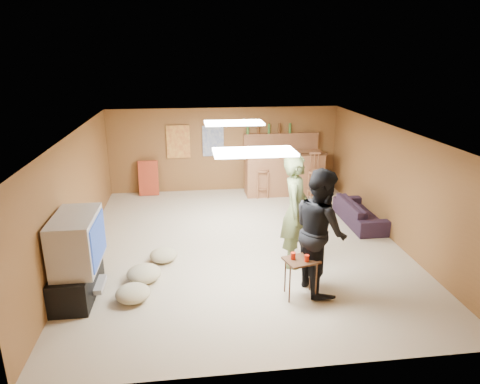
{
  "coord_description": "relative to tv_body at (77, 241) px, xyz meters",
  "views": [
    {
      "loc": [
        -0.97,
        -7.53,
        3.57
      ],
      "look_at": [
        0.0,
        0.2,
        1.0
      ],
      "focal_mm": 32.0,
      "sensor_mm": 36.0,
      "label": 1
    }
  ],
  "objects": [
    {
      "name": "person_black",
      "position": [
        3.64,
        -0.24,
        0.07
      ],
      "size": [
        0.86,
        1.04,
        1.95
      ],
      "primitive_type": "imported",
      "rotation": [
        0.0,
        0.0,
        1.7
      ],
      "color": "black",
      "rests_on": "ground"
    },
    {
      "name": "ground",
      "position": [
        2.65,
        1.5,
        -0.9
      ],
      "size": [
        7.0,
        7.0,
        0.0
      ],
      "primitive_type": "plane",
      "color": "#B9A98D",
      "rests_on": "ground"
    },
    {
      "name": "ceiling_panel_back",
      "position": [
        2.65,
        2.7,
        1.27
      ],
      "size": [
        1.2,
        0.6,
        0.04
      ],
      "primitive_type": "cube",
      "color": "white",
      "rests_on": "ceiling"
    },
    {
      "name": "cushion_far",
      "position": [
        0.78,
        -0.26,
        -0.78
      ],
      "size": [
        0.61,
        0.61,
        0.23
      ],
      "primitive_type": "ellipsoid",
      "rotation": [
        0.0,
        0.0,
        -0.19
      ],
      "color": "tan",
      "rests_on": "ground"
    },
    {
      "name": "ceiling",
      "position": [
        2.65,
        1.5,
        1.3
      ],
      "size": [
        6.0,
        7.0,
        0.02
      ],
      "primitive_type": "cube",
      "color": "silver",
      "rests_on": "ground"
    },
    {
      "name": "wall_front",
      "position": [
        2.65,
        -2.0,
        0.2
      ],
      "size": [
        6.0,
        0.02,
        2.2
      ],
      "primitive_type": "cube",
      "color": "brown",
      "rests_on": "ground"
    },
    {
      "name": "tv_stand",
      "position": [
        -0.07,
        0.0,
        -0.65
      ],
      "size": [
        0.55,
        1.3,
        0.5
      ],
      "primitive_type": "cube",
      "color": "black",
      "rests_on": "ground"
    },
    {
      "name": "tv_screen",
      "position": [
        0.31,
        0.0,
        0.0
      ],
      "size": [
        0.02,
        0.95,
        0.65
      ],
      "primitive_type": "cube",
      "color": "navy",
      "rests_on": "tv_body"
    },
    {
      "name": "tray_table",
      "position": [
        3.3,
        -0.46,
        -0.59
      ],
      "size": [
        0.56,
        0.5,
        0.62
      ],
      "primitive_type": "cube",
      "rotation": [
        0.0,
        0.0,
        0.26
      ],
      "color": "#392012",
      "rests_on": "ground"
    },
    {
      "name": "bar_stool_right",
      "position": [
        4.82,
        3.9,
        -0.25
      ],
      "size": [
        0.48,
        0.48,
        1.29
      ],
      "primitive_type": null,
      "rotation": [
        0.0,
        0.0,
        -0.2
      ],
      "color": "brown",
      "rests_on": "ground"
    },
    {
      "name": "poster_right",
      "position": [
        2.35,
        4.96,
        0.45
      ],
      "size": [
        0.55,
        0.03,
        0.8
      ],
      "primitive_type": "cube",
      "color": "#334C99",
      "rests_on": "wall_back"
    },
    {
      "name": "wall_right",
      "position": [
        5.65,
        1.5,
        0.2
      ],
      "size": [
        0.02,
        7.0,
        2.2
      ],
      "primitive_type": "cube",
      "color": "brown",
      "rests_on": "ground"
    },
    {
      "name": "cup_red_far",
      "position": [
        3.36,
        -0.54,
        -0.23
      ],
      "size": [
        0.08,
        0.08,
        0.1
      ],
      "primitive_type": "cylinder",
      "rotation": [
        0.0,
        0.0,
        -0.17
      ],
      "color": "red",
      "rests_on": "tray_table"
    },
    {
      "name": "bar_shelf",
      "position": [
        4.15,
        4.9,
        0.6
      ],
      "size": [
        2.0,
        0.18,
        0.05
      ],
      "primitive_type": "cube",
      "color": "brown",
      "rests_on": "bar_backing"
    },
    {
      "name": "folding_chair_stack",
      "position": [
        0.65,
        4.8,
        -0.45
      ],
      "size": [
        0.5,
        0.26,
        0.91
      ],
      "primitive_type": "cube",
      "rotation": [
        -0.14,
        0.0,
        0.0
      ],
      "color": "#B63B21",
      "rests_on": "ground"
    },
    {
      "name": "poster_left",
      "position": [
        1.45,
        4.96,
        0.45
      ],
      "size": [
        0.6,
        0.03,
        0.85
      ],
      "primitive_type": "cube",
      "color": "#BF3F26",
      "rests_on": "wall_back"
    },
    {
      "name": "cushion_mid",
      "position": [
        1.18,
        0.98,
        -0.79
      ],
      "size": [
        0.61,
        0.61,
        0.22
      ],
      "primitive_type": "ellipsoid",
      "rotation": [
        0.0,
        0.0,
        0.3
      ],
      "color": "tan",
      "rests_on": "ground"
    },
    {
      "name": "dvd_box",
      "position": [
        0.15,
        0.0,
        -0.75
      ],
      "size": [
        0.35,
        0.5,
        0.08
      ],
      "primitive_type": "cube",
      "color": "#B2B2B7",
      "rests_on": "tv_stand"
    },
    {
      "name": "tv_body",
      "position": [
        0.0,
        0.0,
        0.0
      ],
      "size": [
        0.6,
        1.1,
        0.8
      ],
      "primitive_type": "cube",
      "color": "#B2B2B7",
      "rests_on": "tv_stand"
    },
    {
      "name": "bar_counter",
      "position": [
        4.15,
        4.45,
        -0.35
      ],
      "size": [
        2.0,
        0.6,
        1.1
      ],
      "primitive_type": "cube",
      "color": "brown",
      "rests_on": "ground"
    },
    {
      "name": "cushion_near_tv",
      "position": [
        0.9,
        0.32,
        -0.77
      ],
      "size": [
        0.67,
        0.67,
        0.25
      ],
      "primitive_type": "ellipsoid",
      "rotation": [
        0.0,
        0.0,
        -0.22
      ],
      "color": "tan",
      "rests_on": "ground"
    },
    {
      "name": "bottle_row",
      "position": [
        3.81,
        4.88,
        0.75
      ],
      "size": [
        1.2,
        0.08,
        0.26
      ],
      "primitive_type": null,
      "color": "#3F7233",
      "rests_on": "bar_shelf"
    },
    {
      "name": "sofa",
      "position": [
        5.35,
        2.25,
        -0.65
      ],
      "size": [
        0.67,
        1.69,
        0.49
      ],
      "primitive_type": "imported",
      "rotation": [
        0.0,
        0.0,
        1.57
      ],
      "color": "black",
      "rests_on": "ground"
    },
    {
      "name": "ceiling_panel_front",
      "position": [
        2.65,
        0.0,
        1.27
      ],
      "size": [
        1.2,
        0.6,
        0.04
      ],
      "primitive_type": "cube",
      "color": "white",
      "rests_on": "ceiling"
    },
    {
      "name": "cup_blue",
      "position": [
        3.44,
        -0.36,
        -0.23
      ],
      "size": [
        0.09,
        0.09,
        0.1
      ],
      "primitive_type": "cylinder",
      "rotation": [
        0.0,
        0.0,
        -0.27
      ],
      "color": "navy",
      "rests_on": "tray_table"
    },
    {
      "name": "bar_lip",
      "position": [
        4.15,
        4.2,
        0.2
      ],
      "size": [
        2.1,
        0.12,
        0.05
      ],
      "primitive_type": "cube",
      "color": "#392012",
      "rests_on": "bar_counter"
    },
    {
      "name": "wall_left",
      "position": [
        -0.35,
        1.5,
        0.2
      ],
      "size": [
        0.02,
        7.0,
        2.2
      ],
      "primitive_type": "cube",
      "color": "brown",
      "rests_on": "ground"
    },
    {
      "name": "wall_back",
      "position": [
        2.65,
        5.0,
        0.2
      ],
      "size": [
        6.0,
        0.02,
        2.2
      ],
      "primitive_type": "cube",
      "color": "brown",
      "rests_on": "ground"
    },
    {
      "name": "cup_red_near",
      "position": [
        3.18,
        -0.44,
        -0.22
      ],
      "size": [
        0.09,
        0.09,
        0.1
      ],
      "primitive_type": "cylinder",
      "rotation": [
        0.0,
        0.0,
        -0.34
      ],
      "color": "red",
      "rests_on": "tray_table"
    },
    {
      "name": "bar_backing",
      "position": [
        4.15,
        4.92,
        0.3
      ],
      "size": [
        2.0,
        0.14,
        0.6
      ],
      "primitive_type": "cube",
      "color": "brown",
      "rests_on": "bar_counter"
    },
    {
      "name": "person_olive",
      "position": [
        3.47,
        0.59,
        0.08
      ],
      "size": [
        0.69,
        0.84,
        1.97
      ],
      "primitive_type": "imported",
      "rotation": [
        0.0,
        0.0,
        1.21
      ],
      "color": "#5C6B3E",
      "rests_on": "ground"
    },
    {
      "name": "bar_stool_left",
      "position": [
        3.54,
        4.23,
        -0.25
      ],
      "size": [
        0.45,
        0.45,
        1.31
      ],
      "primitive_type": null,
      "rotation": [
        0.0,
        0.0,
        -0.08
      ],
      "color": "brown",
      "rests_on": "ground"
    }
  ]
}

